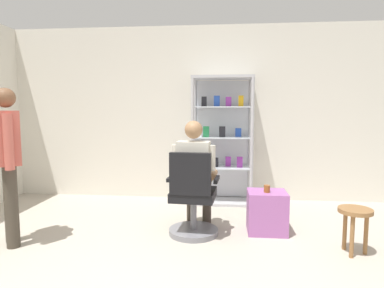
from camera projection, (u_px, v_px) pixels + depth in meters
The scene contains 8 objects.
back_wall at pixel (197, 114), 5.25m from camera, with size 6.00×0.10×2.70m, color silver.
display_cabinet_main at pixel (222, 139), 5.02m from camera, with size 0.90×0.45×1.90m.
office_chair at pixel (193, 201), 3.69m from camera, with size 0.58×0.56×0.96m.
seated_shopkeeper at pixel (195, 171), 3.82m from camera, with size 0.51×0.59×1.29m.
storage_crate at pixel (267, 212), 3.82m from camera, with size 0.44×0.38×0.48m, color #9E599E.
tea_glass at pixel (267, 189), 3.75m from camera, with size 0.07×0.07×0.08m, color brown.
standing_customer at pixel (8, 156), 3.40m from camera, with size 0.39×0.43×1.63m.
wooden_stool at pixel (355, 218), 3.23m from camera, with size 0.32×0.32×0.45m.
Camera 1 is at (0.43, -2.26, 1.41)m, focal length 31.07 mm.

